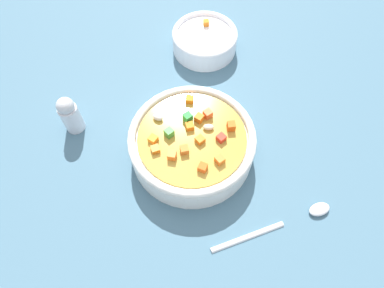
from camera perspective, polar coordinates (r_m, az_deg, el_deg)
ground_plane at (r=60.57cm, az=-0.00°, el=-1.79°), size 140.00×140.00×2.00cm
soup_bowl_main at (r=57.05cm, az=-0.00°, el=0.13°), size 20.67×20.67×6.52cm
spoon at (r=55.95cm, az=14.40°, el=-12.64°), size 18.53×10.07×1.05cm
side_bowl_small at (r=73.00cm, az=1.98°, el=16.73°), size 13.04×13.04×4.86cm
pepper_shaker at (r=62.71cm, az=-19.48°, el=4.60°), size 3.31×3.31×7.81cm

